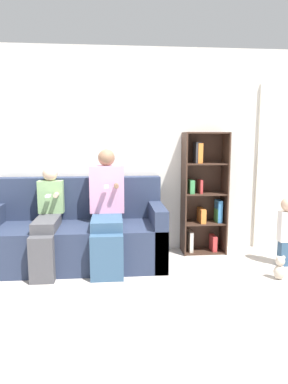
% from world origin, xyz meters
% --- Properties ---
extents(ground_plane, '(14.00, 14.00, 0.00)m').
position_xyz_m(ground_plane, '(0.00, 0.00, 0.00)').
color(ground_plane, '#BCB2A8').
extents(back_wall, '(10.00, 0.06, 2.55)m').
position_xyz_m(back_wall, '(0.00, 0.99, 1.27)').
color(back_wall, silver).
rests_on(back_wall, ground_plane).
extents(curtain_panel, '(0.82, 0.04, 2.12)m').
position_xyz_m(curtain_panel, '(2.46, 0.94, 1.06)').
color(curtain_panel, silver).
rests_on(curtain_panel, ground_plane).
extents(couch, '(1.99, 0.86, 0.98)m').
position_xyz_m(couch, '(-0.24, 0.54, 0.33)').
color(couch, '#28334C').
rests_on(couch, ground_plane).
extents(adult_seated, '(0.40, 0.77, 1.32)m').
position_xyz_m(adult_seated, '(0.11, 0.41, 0.68)').
color(adult_seated, '#335170').
rests_on(adult_seated, ground_plane).
extents(child_seated, '(0.29, 0.79, 1.12)m').
position_xyz_m(child_seated, '(-0.54, 0.36, 0.57)').
color(child_seated, '#47474C').
rests_on(child_seated, ground_plane).
extents(toddler_standing, '(0.18, 0.16, 0.79)m').
position_xyz_m(toddler_standing, '(2.14, 0.25, 0.44)').
color(toddler_standing, '#335170').
rests_on(toddler_standing, ground_plane).
extents(bookshelf, '(0.54, 0.31, 1.52)m').
position_xyz_m(bookshelf, '(1.32, 0.83, 0.74)').
color(bookshelf, '#3D281E').
rests_on(bookshelf, ground_plane).
extents(teddy_bear, '(0.12, 0.10, 0.25)m').
position_xyz_m(teddy_bear, '(1.88, -0.14, 0.12)').
color(teddy_bear, beige).
rests_on(teddy_bear, ground_plane).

